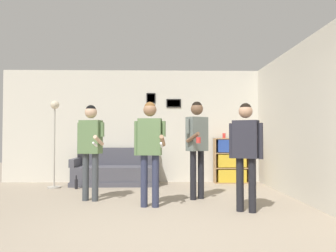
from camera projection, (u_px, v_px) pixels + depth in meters
The scene contains 12 objects.
ground_plane at pixel (150, 234), 3.68m from camera, with size 20.00×20.00×0.00m, color gray.
wall_back at pixel (156, 126), 7.94m from camera, with size 7.37×0.08×2.70m.
wall_right at pixel (294, 122), 5.87m from camera, with size 0.06×6.59×2.70m.
couch at pixel (116, 172), 7.47m from camera, with size 1.95×0.80×0.83m.
bookshelf at pixel (231, 161), 7.73m from camera, with size 0.81×0.30×1.05m.
floor_lamp at pixel (55, 131), 6.99m from camera, with size 0.28×0.28×1.87m.
person_player_foreground_left at pixel (91, 142), 5.61m from camera, with size 0.48×0.53×1.64m.
person_player_foreground_center at pixel (150, 142), 5.12m from camera, with size 0.50×0.49×1.64m.
person_watcher_holding_cup at pixel (197, 139), 5.76m from camera, with size 0.42×0.58×1.72m.
person_spectator_near_bookshelf at pixel (246, 145), 4.79m from camera, with size 0.45×0.35×1.59m.
bottle_on_floor at pixel (76, 184), 6.84m from camera, with size 0.06×0.06×0.28m.
drinking_cup at pixel (224, 136), 7.75m from camera, with size 0.07×0.07×0.12m.
Camera 1 is at (0.12, -3.72, 1.11)m, focal length 35.00 mm.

